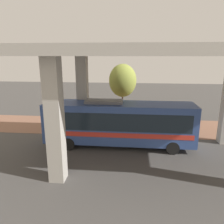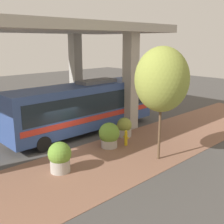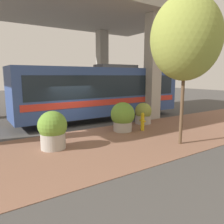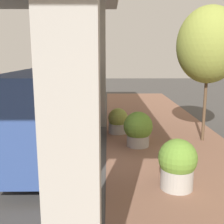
% 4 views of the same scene
% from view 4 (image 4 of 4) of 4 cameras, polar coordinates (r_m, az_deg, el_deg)
% --- Properties ---
extents(ground_plane, '(80.00, 80.00, 0.00)m').
position_cam_4_polar(ground_plane, '(11.28, -1.19, -10.38)').
color(ground_plane, '#474442').
rests_on(ground_plane, ground).
extents(sidewalk_strip, '(6.00, 40.00, 0.02)m').
position_cam_4_polar(sidewalk_strip, '(11.65, 13.96, -9.95)').
color(sidewalk_strip, '#845B47').
rests_on(sidewalk_strip, ground).
extents(bus, '(2.76, 12.02, 3.86)m').
position_cam_4_polar(bus, '(13.65, -9.77, 2.44)').
color(bus, '#334C8C').
rests_on(bus, ground).
extents(fire_hydrant, '(0.44, 0.21, 1.04)m').
position_cam_4_polar(fire_hydrant, '(14.19, 6.93, -3.58)').
color(fire_hydrant, gold).
rests_on(fire_hydrant, ground).
extents(planter_front, '(1.23, 1.23, 1.64)m').
position_cam_4_polar(planter_front, '(9.24, 13.13, -10.24)').
color(planter_front, '#ADA89E').
rests_on(planter_front, ground).
extents(planter_middle, '(1.07, 1.07, 1.38)m').
position_cam_4_polar(planter_middle, '(15.24, 1.22, -1.88)').
color(planter_middle, '#ADA89E').
rests_on(planter_middle, ground).
extents(planter_back, '(1.35, 1.35, 1.65)m').
position_cam_4_polar(planter_back, '(13.07, 5.31, -3.48)').
color(planter_back, '#ADA89E').
rests_on(planter_back, ground).
extents(street_tree_near, '(2.98, 2.98, 6.45)m').
position_cam_4_polar(street_tree_near, '(14.19, 19.06, 12.73)').
color(street_tree_near, brown).
rests_on(street_tree_near, ground).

